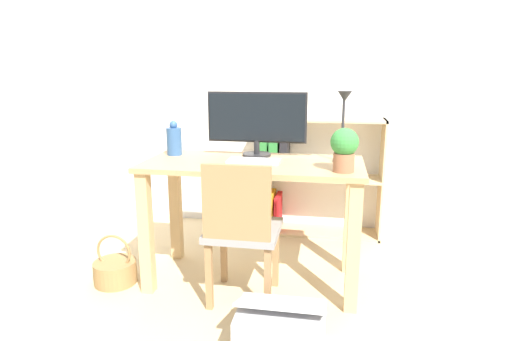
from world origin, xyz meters
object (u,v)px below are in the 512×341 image
Objects in this scene: vase at (174,140)px; bookshelf at (296,178)px; potted_plant at (344,148)px; storage_box at (281,328)px; keyboard at (254,161)px; basket at (115,270)px; desk_lamp at (343,120)px; monitor at (257,120)px; chair at (241,227)px.

bookshelf is at bearing 47.25° from vase.
vase is at bearing -132.75° from bookshelf.
storage_box is (-0.27, -0.48, -0.79)m from potted_plant.
keyboard is 1.11m from basket.
desk_lamp is 1.66m from basket.
vase is at bearing 43.91° from basket.
vase is 1.13m from bookshelf.
keyboard is (0.02, -0.20, -0.22)m from monitor.
desk_lamp reaches higher than vase.
desk_lamp is 1.78× the size of potted_plant.
vase is at bearing -173.26° from monitor.
monitor is 1.48× the size of storage_box.
basket is at bearing -169.11° from keyboard.
monitor is at bearing 95.13° from keyboard.
desk_lamp reaches higher than bookshelf.
vase is 0.89m from basket.
bookshelf is (-0.34, 1.06, -0.45)m from potted_plant.
vase is 1.33m from storage_box.
monitor reaches higher than basket.
keyboard is at bearing 111.16° from storage_box.
vase is 1.09m from potted_plant.
monitor is at bearing -105.19° from bookshelf.
monitor is at bearing 90.94° from chair.
monitor is at bearing 6.74° from vase.
bookshelf is 1.58m from storage_box.
vase is at bearing 135.68° from storage_box.
desk_lamp reaches higher than storage_box.
desk_lamp is 1.32× the size of basket.
vase is at bearing 145.18° from chair.
potted_plant is 0.70m from chair.
monitor is 0.63× the size of bookshelf.
chair is at bearing -151.17° from desk_lamp.
potted_plant is 0.96m from storage_box.
vase reaches higher than basket.
keyboard is 1.31× the size of potted_plant.
basket is (-0.31, -0.30, -0.78)m from vase.
vase reaches higher than bookshelf.
desk_lamp reaches higher than potted_plant.
basket reaches higher than storage_box.
monitor is 1.49× the size of desk_lamp.
bookshelf reaches higher than storage_box.
potted_plant is 0.28× the size of chair.
keyboard is 0.74× the size of desk_lamp.
chair is (-0.01, -0.44, -0.54)m from monitor.
monitor is 0.30m from keyboard.
monitor is 2.84× the size of vase.
keyboard reaches higher than basket.
potted_plant is 1.59m from basket.
vase is 0.52× the size of desk_lamp.
vase is at bearing 166.01° from keyboard.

